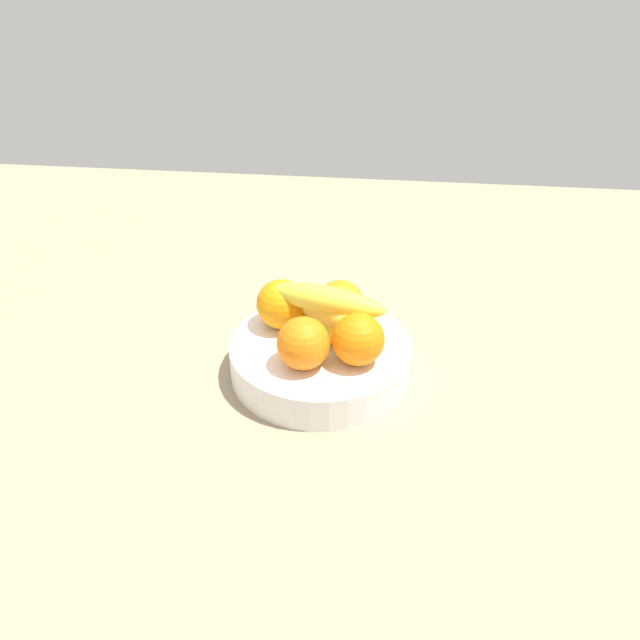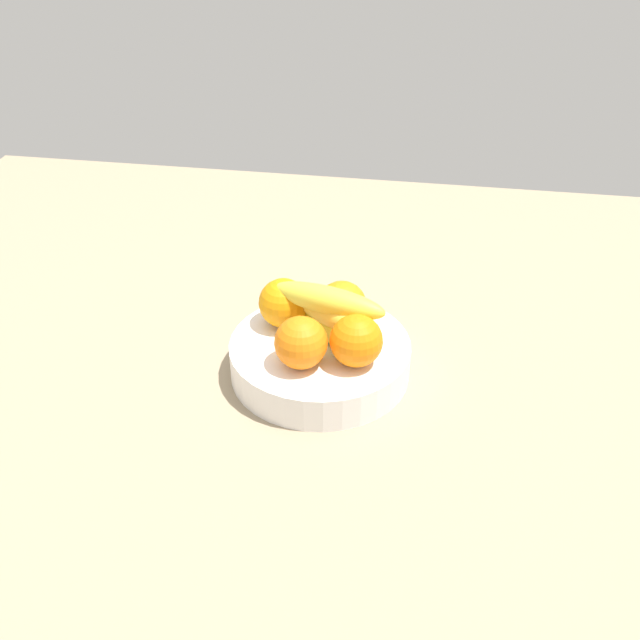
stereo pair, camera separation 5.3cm
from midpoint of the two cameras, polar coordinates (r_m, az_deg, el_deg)
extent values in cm
cube|color=gray|center=(110.63, 1.98, -4.23)|extent=(180.00, 140.00, 3.00)
cylinder|color=white|center=(107.04, 1.43, -2.95)|extent=(25.91, 25.91, 5.18)
sphere|color=orange|center=(99.36, 0.06, -1.78)|extent=(7.27, 7.27, 7.27)
sphere|color=orange|center=(100.02, 4.34, -1.62)|extent=(7.27, 7.27, 7.27)
sphere|color=orange|center=(107.11, 3.12, 1.08)|extent=(7.27, 7.27, 7.27)
sphere|color=orange|center=(107.61, -1.40, 1.30)|extent=(7.27, 7.27, 7.27)
ellipsoid|color=yellow|center=(105.95, 2.19, -0.35)|extent=(13.84, 15.70, 4.00)
ellipsoid|color=yellow|center=(104.58, 2.44, 0.58)|extent=(16.01, 13.38, 4.00)
ellipsoid|color=yellow|center=(103.29, 2.18, 1.57)|extent=(17.46, 8.28, 4.00)
camera|label=1|loc=(0.03, -88.52, 0.99)|focal=41.65mm
camera|label=2|loc=(0.03, 91.48, -0.99)|focal=41.65mm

